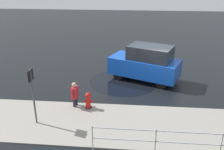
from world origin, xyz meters
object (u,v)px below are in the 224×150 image
object	(u,v)px
fire_hydrant	(88,101)
sign_post	(32,89)
moving_hatchback	(146,63)
pedestrian	(75,93)

from	to	relation	value
fire_hydrant	sign_post	xyz separation A→B (m)	(1.91, 1.40, 1.18)
moving_hatchback	sign_post	distance (m)	6.82
fire_hydrant	moving_hatchback	bearing A→B (deg)	-126.60
moving_hatchback	fire_hydrant	distance (m)	4.54
pedestrian	sign_post	bearing A→B (deg)	50.44
moving_hatchback	pedestrian	size ratio (longest dim) A/B	3.49
moving_hatchback	fire_hydrant	size ratio (longest dim) A/B	5.30
pedestrian	fire_hydrant	bearing A→B (deg)	168.02
moving_hatchback	pedestrian	distance (m)	4.81
moving_hatchback	sign_post	xyz separation A→B (m)	(4.59, 5.01, 0.55)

